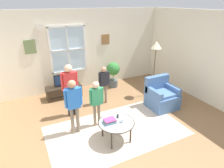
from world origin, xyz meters
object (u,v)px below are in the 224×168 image
at_px(tv_stand, 64,91).
at_px(person_red_shirt, 70,85).
at_px(armchair, 161,96).
at_px(coffee_table, 116,123).
at_px(person_black_shirt, 104,81).
at_px(person_blue_shirt, 73,101).
at_px(floor_lamp, 156,51).
at_px(television, 63,80).
at_px(book_stack, 110,121).
at_px(potted_plant_by_window, 113,72).
at_px(person_green_shirt, 96,99).
at_px(cup, 122,120).
at_px(remote_near_books, 118,116).

bearing_deg(tv_stand, person_red_shirt, -93.37).
relative_size(tv_stand, person_red_shirt, 0.75).
xyz_separation_m(armchair, coffee_table, (-1.83, -0.71, 0.10)).
bearing_deg(person_black_shirt, person_blue_shirt, -139.76).
bearing_deg(floor_lamp, person_black_shirt, 173.05).
height_order(tv_stand, television, television).
relative_size(tv_stand, person_blue_shirt, 0.81).
bearing_deg(person_blue_shirt, tv_stand, 84.11).
bearing_deg(book_stack, television, 98.87).
height_order(person_black_shirt, potted_plant_by_window, person_black_shirt).
height_order(coffee_table, person_green_shirt, person_green_shirt).
distance_m(armchair, cup, 1.88).
distance_m(remote_near_books, person_blue_shirt, 1.04).
distance_m(armchair, book_stack, 2.07).
height_order(armchair, coffee_table, armchair).
relative_size(armchair, remote_near_books, 6.21).
distance_m(book_stack, person_red_shirt, 1.49).
height_order(potted_plant_by_window, floor_lamp, floor_lamp).
xyz_separation_m(coffee_table, person_red_shirt, (-0.59, 1.41, 0.47)).
height_order(remote_near_books, floor_lamp, floor_lamp).
height_order(person_red_shirt, floor_lamp, floor_lamp).
height_order(tv_stand, potted_plant_by_window, potted_plant_by_window).
relative_size(television, person_black_shirt, 0.47).
distance_m(book_stack, person_blue_shirt, 0.90).
height_order(remote_near_books, person_black_shirt, person_black_shirt).
height_order(tv_stand, remote_near_books, remote_near_books).
height_order(cup, potted_plant_by_window, potted_plant_by_window).
xyz_separation_m(tv_stand, person_black_shirt, (0.98, -0.93, 0.52)).
height_order(remote_near_books, person_green_shirt, person_green_shirt).
bearing_deg(potted_plant_by_window, person_red_shirt, -147.02).
bearing_deg(book_stack, remote_near_books, 25.64).
distance_m(remote_near_books, potted_plant_by_window, 2.67).
height_order(cup, person_green_shirt, person_green_shirt).
bearing_deg(person_green_shirt, person_black_shirt, 56.79).
relative_size(tv_stand, floor_lamp, 0.61).
xyz_separation_m(person_green_shirt, potted_plant_by_window, (1.41, 1.91, -0.18)).
distance_m(tv_stand, remote_near_books, 2.50).
relative_size(television, book_stack, 2.13).
relative_size(person_blue_shirt, person_green_shirt, 1.13).
bearing_deg(person_green_shirt, floor_lamp, 18.54).
relative_size(tv_stand, coffee_table, 1.36).
xyz_separation_m(person_blue_shirt, person_green_shirt, (0.55, 0.04, -0.10)).
xyz_separation_m(person_green_shirt, person_red_shirt, (-0.42, 0.72, 0.16)).
height_order(television, potted_plant_by_window, potted_plant_by_window).
relative_size(coffee_table, potted_plant_by_window, 0.88).
xyz_separation_m(television, person_blue_shirt, (-0.20, -1.92, 0.25)).
height_order(book_stack, person_red_shirt, person_red_shirt).
relative_size(armchair, person_red_shirt, 0.61).
height_order(armchair, person_black_shirt, person_black_shirt).
xyz_separation_m(person_black_shirt, person_green_shirt, (-0.62, -0.95, 0.02)).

